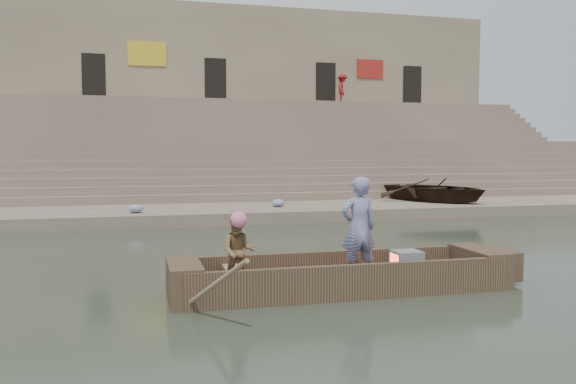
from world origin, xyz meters
name	(u,v)px	position (x,y,z in m)	size (l,w,h in m)	color
ground	(448,255)	(0.00, 0.00, 0.00)	(120.00, 120.00, 0.00)	#2A3528
lower_landing	(332,210)	(0.00, 8.00, 0.20)	(32.00, 4.00, 0.40)	gray
mid_landing	(281,170)	(0.00, 15.50, 1.40)	(32.00, 3.00, 2.80)	gray
upper_landing	(253,146)	(0.00, 22.50, 2.60)	(32.00, 3.00, 5.20)	gray
ghat_steps	(273,161)	(0.00, 17.19, 1.80)	(32.00, 11.00, 5.20)	gray
building_wall	(241,101)	(0.00, 26.50, 5.60)	(32.00, 5.07, 11.20)	gray
main_rowboat	(341,284)	(-3.44, -2.60, 0.11)	(5.00, 1.30, 0.22)	brown
rowboat_trim	(353,272)	(-3.24, -2.61, 0.31)	(6.04, 2.63, 1.76)	brown
standing_man	(359,228)	(-3.19, -2.72, 1.06)	(0.61, 0.40, 1.67)	navy
rowing_man	(239,252)	(-5.18, -2.80, 0.77)	(0.53, 0.41, 1.09)	#287939
television	(406,262)	(-2.28, -2.60, 0.42)	(0.46, 0.42, 0.40)	gray
beached_rowboat	(436,190)	(4.31, 8.42, 0.84)	(3.06, 4.29, 0.89)	#2D2116
pedestrian	(342,89)	(5.68, 22.78, 6.14)	(1.21, 0.70, 1.87)	maroon
cloth_bundles	(211,206)	(-4.37, 7.41, 0.53)	(5.16, 1.27, 0.26)	#3F5999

